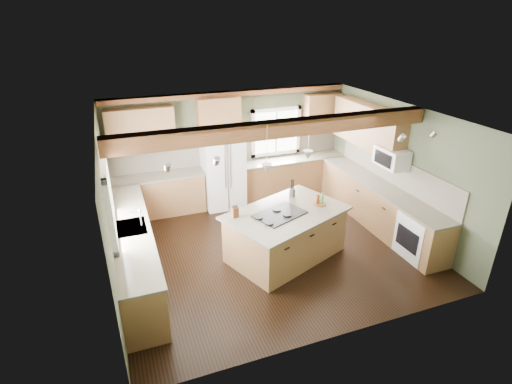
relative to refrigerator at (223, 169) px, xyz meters
name	(u,v)px	position (x,y,z in m)	size (l,w,h in m)	color
floor	(269,247)	(0.30, -2.12, -0.90)	(5.60, 5.60, 0.00)	black
ceiling	(272,116)	(0.30, -2.12, 1.70)	(5.60, 5.60, 0.00)	silver
wall_back	(230,146)	(0.30, 0.38, 0.40)	(5.60, 5.60, 0.00)	#454F38
wall_left	(108,211)	(-2.50, -2.12, 0.40)	(5.00, 5.00, 0.00)	#454F38
wall_right	(397,167)	(3.10, -2.12, 0.40)	(5.00, 5.00, 0.00)	#454F38
ceiling_beam	(280,129)	(0.30, -2.47, 1.57)	(5.55, 0.26, 0.26)	#572B18
soffit_trim	(230,94)	(0.30, 0.28, 1.64)	(5.55, 0.20, 0.10)	#572B18
backsplash_back	(230,150)	(0.30, 0.36, 0.31)	(5.58, 0.03, 0.58)	brown
backsplash_right	(394,170)	(3.08, -2.07, 0.31)	(0.03, 3.70, 0.58)	brown
base_cab_back_left	(159,196)	(-1.49, 0.08, -0.46)	(2.02, 0.60, 0.88)	brown
counter_back_left	(156,177)	(-1.49, 0.08, 0.00)	(2.06, 0.64, 0.04)	#453E32
base_cab_back_right	(292,176)	(1.79, 0.08, -0.46)	(2.62, 0.60, 0.88)	brown
counter_back_right	(292,159)	(1.79, 0.08, 0.00)	(2.66, 0.64, 0.04)	#453E32
base_cab_left	(134,251)	(-2.20, -2.07, -0.46)	(0.60, 3.70, 0.88)	brown
counter_left	(131,228)	(-2.20, -2.07, 0.00)	(0.64, 3.74, 0.04)	#453E32
base_cab_right	(378,206)	(2.80, -2.07, -0.46)	(0.60, 3.70, 0.88)	brown
counter_right	(381,186)	(2.80, -2.07, 0.00)	(0.64, 3.74, 0.04)	#453E32
upper_cab_back_left	(141,129)	(-1.69, 0.21, 1.05)	(1.40, 0.35, 0.90)	brown
upper_cab_over_fridge	(218,113)	(0.00, 0.21, 1.25)	(0.96, 0.35, 0.70)	brown
upper_cab_right	(368,126)	(2.92, -1.22, 1.05)	(0.35, 2.20, 0.90)	brown
upper_cab_back_corner	(322,113)	(2.60, 0.21, 1.05)	(0.90, 0.35, 0.90)	brown
window_left	(107,195)	(-2.48, -2.07, 0.65)	(0.04, 1.60, 1.05)	white
window_back	(276,131)	(1.45, 0.36, 0.65)	(1.10, 0.04, 1.00)	white
sink	(131,228)	(-2.20, -2.07, 0.01)	(0.50, 0.65, 0.03)	#262628
faucet	(141,218)	(-2.02, -2.07, 0.15)	(0.02, 0.02, 0.28)	#B2B2B7
dishwasher	(143,298)	(-2.19, -3.37, -0.47)	(0.60, 0.60, 0.84)	white
oven	(420,236)	(2.79, -3.37, -0.47)	(0.60, 0.72, 0.84)	white
microwave	(392,158)	(2.88, -2.17, 0.65)	(0.40, 0.70, 0.38)	white
pendant_left	(267,169)	(0.00, -2.66, 0.98)	(0.18, 0.18, 0.16)	#B2B2B7
pendant_right	(308,155)	(0.94, -2.29, 0.98)	(0.18, 0.18, 0.16)	#B2B2B7
refrigerator	(223,169)	(0.00, 0.00, 0.00)	(0.90, 0.74, 1.80)	white
island	(286,235)	(0.47, -2.47, -0.46)	(2.01, 1.23, 0.88)	brown
island_top	(286,213)	(0.47, -2.47, 0.00)	(2.14, 1.36, 0.04)	#453E32
cooktop	(280,214)	(0.32, -2.54, 0.03)	(0.87, 0.58, 0.02)	black
knife_block	(235,212)	(-0.45, -2.34, 0.11)	(0.11, 0.08, 0.19)	brown
utensil_crock	(292,192)	(0.85, -1.91, 0.10)	(0.12, 0.12, 0.16)	#3F3833
bottle_tray	(320,199)	(1.18, -2.41, 0.13)	(0.25, 0.25, 0.23)	brown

